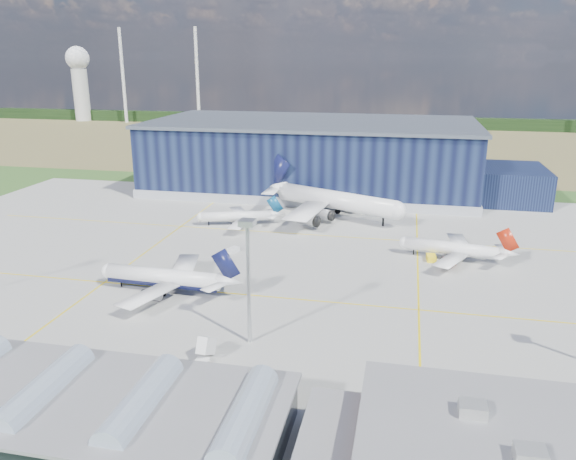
# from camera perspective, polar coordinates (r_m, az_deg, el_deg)

# --- Properties ---
(ground) EXTENTS (600.00, 600.00, 0.00)m
(ground) POSITION_cam_1_polar(r_m,az_deg,el_deg) (132.17, -4.54, -4.75)
(ground) COLOR #29501E
(ground) RESTS_ON ground
(apron) EXTENTS (220.00, 160.00, 0.08)m
(apron) POSITION_cam_1_polar(r_m,az_deg,el_deg) (141.11, -3.40, -3.26)
(apron) COLOR gray
(apron) RESTS_ON ground
(farmland) EXTENTS (600.00, 220.00, 0.01)m
(farmland) POSITION_cam_1_polar(r_m,az_deg,el_deg) (342.76, 6.00, 8.86)
(farmland) COLOR olive
(farmland) RESTS_ON ground
(treeline) EXTENTS (600.00, 8.00, 8.00)m
(treeline) POSITION_cam_1_polar(r_m,az_deg,el_deg) (421.28, 7.23, 10.92)
(treeline) COLOR black
(treeline) RESTS_ON ground
(horizon_dressing) EXTENTS (440.20, 18.00, 70.00)m
(horizon_dressing) POSITION_cam_1_polar(r_m,az_deg,el_deg) (470.36, -17.41, 14.63)
(horizon_dressing) COLOR silver
(horizon_dressing) RESTS_ON ground
(hangar) EXTENTS (145.00, 62.00, 26.10)m
(hangar) POSITION_cam_1_polar(r_m,az_deg,el_deg) (217.94, 3.20, 7.23)
(hangar) COLOR black
(hangar) RESTS_ON ground
(glass_concourse) EXTENTS (78.00, 23.00, 8.60)m
(glass_concourse) POSITION_cam_1_polar(r_m,az_deg,el_deg) (84.51, -21.19, -16.79)
(glass_concourse) COLOR black
(glass_concourse) RESTS_ON ground
(light_mast_center) EXTENTS (2.60, 2.60, 23.00)m
(light_mast_center) POSITION_cam_1_polar(r_m,az_deg,el_deg) (97.12, -4.08, -3.25)
(light_mast_center) COLOR #B9BDC1
(light_mast_center) RESTS_ON ground
(airliner_navy) EXTENTS (34.97, 34.28, 10.90)m
(airliner_navy) POSITION_cam_1_polar(r_m,az_deg,el_deg) (124.66, -12.62, -3.82)
(airliner_navy) COLOR white
(airliner_navy) RESTS_ON ground
(airliner_red) EXTENTS (34.44, 33.93, 9.65)m
(airliner_red) POSITION_cam_1_polar(r_m,az_deg,el_deg) (146.78, 16.29, -1.14)
(airliner_red) COLOR white
(airliner_red) RESTS_ON ground
(airliner_widebody) EXTENTS (70.38, 69.80, 17.44)m
(airliner_widebody) POSITION_cam_1_polar(r_m,az_deg,el_deg) (178.28, 4.96, 3.99)
(airliner_widebody) COLOR white
(airliner_widebody) RESTS_ON ground
(airliner_regional) EXTENTS (33.21, 32.81, 8.77)m
(airliner_regional) POSITION_cam_1_polar(r_m,az_deg,el_deg) (170.96, -5.28, 1.91)
(airliner_regional) COLOR white
(airliner_regional) RESTS_ON ground
(gse_tug_a) EXTENTS (2.51, 3.75, 1.48)m
(gse_tug_a) POSITION_cam_1_polar(r_m,az_deg,el_deg) (88.01, -1.37, -16.30)
(gse_tug_a) COLOR yellow
(gse_tug_a) RESTS_ON ground
(gse_tug_b) EXTENTS (2.83, 3.57, 1.36)m
(gse_tug_b) POSITION_cam_1_polar(r_m,az_deg,el_deg) (86.37, 12.00, -17.50)
(gse_tug_b) COLOR yellow
(gse_tug_b) RESTS_ON ground
(gse_cart_a) EXTENTS (3.03, 3.55, 1.30)m
(gse_cart_a) POSITION_cam_1_polar(r_m,az_deg,el_deg) (148.32, -5.56, -2.02)
(gse_cart_a) COLOR silver
(gse_cart_a) RESTS_ON ground
(gse_tug_c) EXTENTS (2.51, 3.71, 1.55)m
(gse_tug_c) POSITION_cam_1_polar(r_m,az_deg,el_deg) (145.95, 14.34, -2.77)
(gse_tug_c) COLOR yellow
(gse_tug_c) RESTS_ON ground
(gse_van_c) EXTENTS (5.05, 3.37, 2.22)m
(gse_van_c) POSITION_cam_1_polar(r_m,az_deg,el_deg) (86.40, 15.41, -17.42)
(gse_van_c) COLOR silver
(gse_van_c) RESTS_ON ground
(airstair) EXTENTS (2.04, 4.64, 2.92)m
(airstair) POSITION_cam_1_polar(r_m,az_deg,el_deg) (98.71, -8.27, -11.99)
(airstair) COLOR silver
(airstair) RESTS_ON ground
(car_b) EXTENTS (3.54, 1.78, 1.12)m
(car_b) POSITION_cam_1_polar(r_m,az_deg,el_deg) (96.06, 23.53, -14.89)
(car_b) COLOR #99999E
(car_b) RESTS_ON ground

